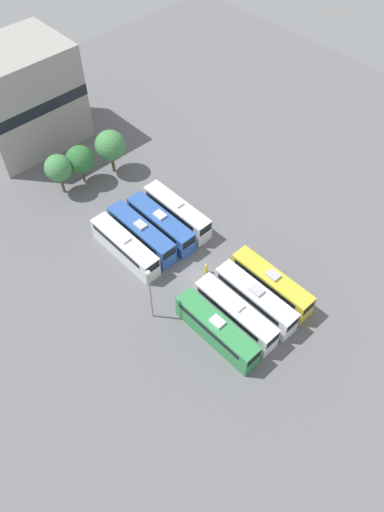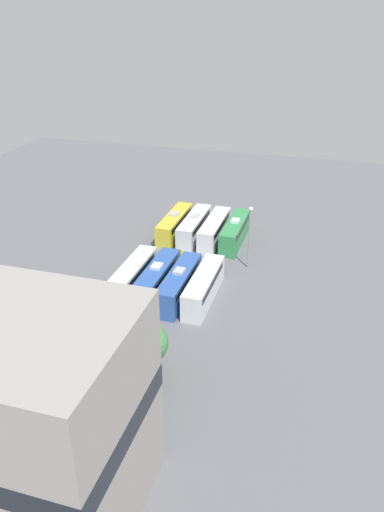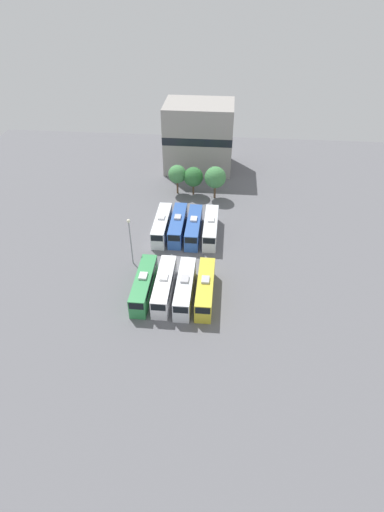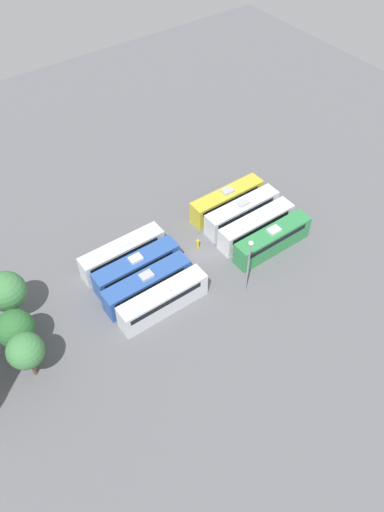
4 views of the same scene
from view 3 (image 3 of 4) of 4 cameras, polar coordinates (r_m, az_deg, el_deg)
name	(u,v)px [view 3 (image 3 of 4)]	position (r m, az deg, el deg)	size (l,w,h in m)	color
ground_plane	(181,261)	(69.49, -1.55, -0.78)	(119.34, 119.34, 0.00)	slate
bus_0	(144,284)	(62.51, -6.88, -4.01)	(2.48, 11.39, 3.74)	#338C4C
bus_1	(164,285)	(62.03, -3.98, -4.17)	(2.48, 11.39, 3.74)	white
bus_2	(185,287)	(61.51, -1.02, -4.49)	(2.48, 11.39, 3.74)	silver
bus_3	(205,288)	(61.44, 1.91, -4.58)	(2.48, 11.39, 3.74)	gold
bus_4	(162,225)	(75.88, -4.32, 4.50)	(2.48, 11.39, 3.74)	silver
bus_5	(178,225)	(75.71, -2.03, 4.51)	(2.48, 11.39, 3.74)	#2D56A8
bus_6	(194,227)	(75.10, 0.25, 4.23)	(2.48, 11.39, 3.74)	#2D56A8
bus_7	(211,227)	(75.07, 2.69, 4.17)	(2.48, 11.39, 3.74)	silver
worker_person	(187,261)	(68.27, -0.68, -0.75)	(0.36, 0.36, 1.65)	gold
light_pole	(130,235)	(66.43, -8.85, 3.03)	(0.60, 0.60, 8.88)	gray
tree_0	(177,174)	(88.26, -2.13, 11.60)	(3.93, 3.93, 6.57)	brown
tree_1	(193,177)	(87.86, 0.19, 11.23)	(4.23, 4.23, 6.35)	brown
tree_2	(215,177)	(86.33, 3.34, 11.14)	(4.58, 4.58, 7.17)	brown
depot_building	(199,136)	(99.53, 0.99, 16.75)	(16.03, 12.05, 15.61)	gray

